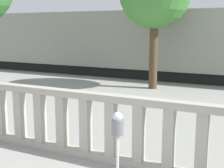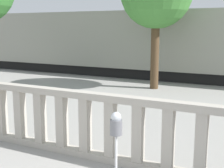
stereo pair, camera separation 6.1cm
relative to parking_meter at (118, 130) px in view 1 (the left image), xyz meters
name	(u,v)px [view 1 (the left image)]	position (x,y,z in m)	size (l,w,h in m)	color
balustrade	(125,131)	(-0.45, 1.29, -0.48)	(12.09, 0.24, 1.40)	#ADA599
parking_meter	(118,130)	(0.00, 0.00, 0.00)	(0.18, 0.18, 1.46)	silver
train_near	(136,43)	(-4.59, 12.16, 0.68)	(29.13, 2.83, 4.15)	black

